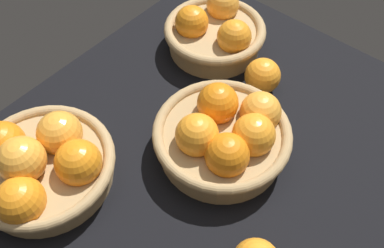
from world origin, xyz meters
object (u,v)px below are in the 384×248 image
(basket_center, at_px, (225,135))
(basket_near_left, at_px, (215,32))
(basket_near_right, at_px, (41,165))
(loose_orange_front_gap, at_px, (263,76))

(basket_center, bearing_deg, basket_near_left, -138.14)
(basket_near_left, relative_size, basket_near_right, 0.88)
(basket_near_left, height_order, loose_orange_front_gap, basket_near_left)
(basket_center, xyz_separation_m, basket_near_left, (-0.20, -0.18, -0.00))
(basket_near_left, bearing_deg, loose_orange_front_gap, 76.24)
(basket_center, distance_m, basket_near_right, 0.31)
(basket_near_right, bearing_deg, basket_center, 141.10)
(basket_center, relative_size, basket_near_left, 1.12)
(loose_orange_front_gap, bearing_deg, basket_near_left, -103.76)
(basket_near_left, relative_size, loose_orange_front_gap, 3.04)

